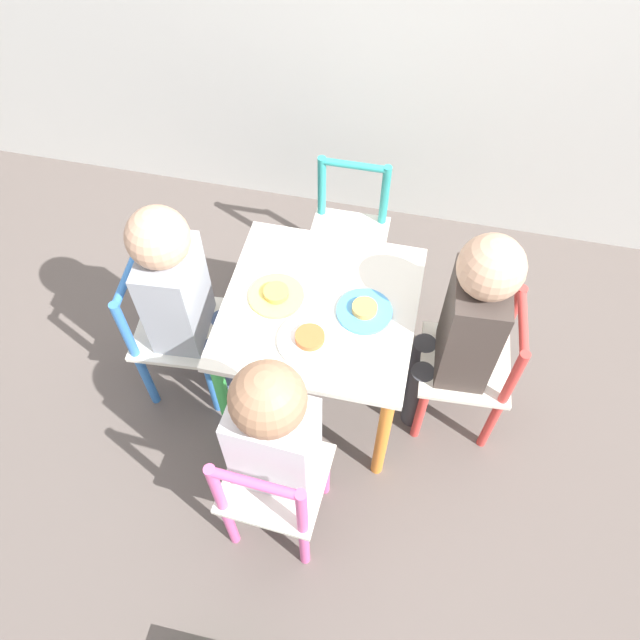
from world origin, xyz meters
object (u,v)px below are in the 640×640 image
at_px(chair_teal, 347,240).
at_px(plate_right, 364,310).
at_px(chair_blue, 174,332).
at_px(plate_front, 310,339).
at_px(chair_pink, 273,489).
at_px(child_right, 465,324).
at_px(child_front, 276,436).
at_px(plate_left, 276,295).
at_px(child_left, 181,293).
at_px(kids_table, 320,322).
at_px(chair_red, 471,369).

xyz_separation_m(chair_teal, plate_right, (0.13, -0.45, 0.23)).
relative_size(chair_blue, plate_front, 3.09).
height_order(chair_pink, child_right, child_right).
bearing_deg(plate_front, child_front, -94.69).
distance_m(child_front, child_right, 0.59).
bearing_deg(plate_right, plate_front, -135.00).
distance_m(chair_pink, plate_left, 0.52).
bearing_deg(child_left, chair_teal, -43.30).
height_order(chair_pink, plate_front, chair_pink).
xyz_separation_m(chair_pink, plate_left, (-0.10, 0.45, 0.23)).
height_order(child_right, plate_left, child_right).
distance_m(chair_teal, plate_front, 0.62).
bearing_deg(plate_front, child_right, 20.41).
xyz_separation_m(chair_blue, plate_left, (0.33, 0.04, 0.23)).
height_order(kids_table, child_front, child_front).
distance_m(chair_red, plate_front, 0.53).
relative_size(kids_table, plate_right, 3.47).
xyz_separation_m(child_front, plate_front, (0.02, 0.27, 0.03)).
bearing_deg(chair_blue, plate_front, -105.39).
relative_size(kids_table, chair_blue, 0.99).
xyz_separation_m(chair_pink, child_right, (0.42, 0.48, 0.22)).
distance_m(chair_teal, plate_right, 0.52).
bearing_deg(plate_left, child_right, 2.64).
bearing_deg(chair_teal, child_front, -91.76).
distance_m(kids_table, plate_left, 0.15).
distance_m(chair_blue, child_left, 0.21).
bearing_deg(chair_teal, plate_left, -105.15).
xyz_separation_m(child_right, plate_right, (-0.27, -0.02, 0.01)).
relative_size(chair_teal, child_front, 0.69).
bearing_deg(child_left, plate_right, -91.12).
xyz_separation_m(kids_table, child_left, (-0.39, -0.03, 0.07)).
distance_m(chair_pink, child_left, 0.59).
relative_size(chair_red, plate_front, 3.09).
bearing_deg(plate_right, child_front, -110.22).
distance_m(chair_red, chair_teal, 0.62).
xyz_separation_m(chair_teal, child_left, (-0.39, -0.49, 0.21)).
bearing_deg(child_front, child_right, -131.69).
height_order(chair_blue, plate_right, chair_blue).
relative_size(child_left, plate_left, 5.08).
bearing_deg(plate_front, plate_right, 45.00).
distance_m(chair_pink, plate_right, 0.53).
bearing_deg(plate_right, chair_red, 4.75).
xyz_separation_m(chair_blue, plate_right, (0.57, 0.04, 0.23)).
distance_m(chair_blue, child_right, 0.88).
bearing_deg(plate_right, plate_left, 180.00).
distance_m(chair_blue, plate_front, 0.52).
xyz_separation_m(child_left, plate_front, (0.39, -0.09, 0.03)).
xyz_separation_m(chair_pink, plate_front, (0.03, 0.33, 0.23)).
relative_size(child_front, plate_front, 4.47).
xyz_separation_m(chair_red, child_front, (-0.47, -0.42, 0.21)).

